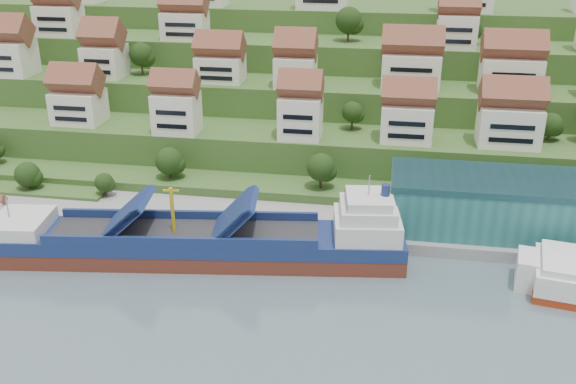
# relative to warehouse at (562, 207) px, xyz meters

# --- Properties ---
(ground) EXTENTS (300.00, 300.00, 0.00)m
(ground) POSITION_rel_warehouse_xyz_m (-52.00, -17.00, -7.20)
(ground) COLOR slate
(ground) RESTS_ON ground
(quay) EXTENTS (180.00, 14.00, 2.20)m
(quay) POSITION_rel_warehouse_xyz_m (-32.00, -2.00, -6.10)
(quay) COLOR gray
(quay) RESTS_ON ground
(hillside) EXTENTS (260.00, 128.00, 31.00)m
(hillside) POSITION_rel_warehouse_xyz_m (-52.00, 86.55, 3.46)
(hillside) COLOR #2D4C1E
(hillside) RESTS_ON ground
(hillside_village) EXTENTS (159.67, 64.06, 28.92)m
(hillside_village) POSITION_rel_warehouse_xyz_m (-48.41, 44.19, 17.44)
(hillside_village) COLOR white
(hillside_village) RESTS_ON ground
(hillside_trees) EXTENTS (135.32, 61.98, 30.37)m
(hillside_trees) POSITION_rel_warehouse_xyz_m (-54.23, 28.55, 9.84)
(hillside_trees) COLOR #203B13
(hillside_trees) RESTS_ON ground
(warehouse) EXTENTS (60.00, 15.00, 10.00)m
(warehouse) POSITION_rel_warehouse_xyz_m (0.00, 0.00, 0.00)
(warehouse) COLOR #276B69
(warehouse) RESTS_ON quay
(flagpole) EXTENTS (1.28, 0.16, 8.00)m
(flagpole) POSITION_rel_warehouse_xyz_m (-33.89, -7.00, -0.32)
(flagpole) COLOR gray
(flagpole) RESTS_ON quay
(cargo_ship) EXTENTS (71.83, 20.01, 15.66)m
(cargo_ship) POSITION_rel_warehouse_xyz_m (-60.61, -15.61, -4.15)
(cargo_ship) COLOR #5A271B
(cargo_ship) RESTS_ON ground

